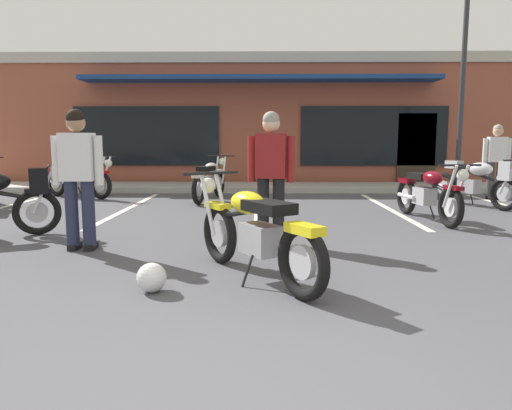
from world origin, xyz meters
The scene contains 14 objects.
ground_plane centered at (0.00, 3.50, 0.00)m, with size 80.00×80.00×0.00m, color #47474C.
sidewalk_kerb centered at (0.00, 10.76, 0.07)m, with size 22.00×1.80×0.14m, color #A8A59E.
brick_storefront_building centered at (0.00, 14.97, 1.92)m, with size 16.49×7.07×3.83m.
painted_stall_lines centered at (0.00, 7.16, 0.00)m, with size 10.28×4.80×0.01m.
motorcycle_foreground_classic centered at (0.01, 2.41, 0.46)m, with size 1.39×1.84×0.98m.
motorcycle_red_sportbike centered at (-4.19, 8.88, 0.46)m, with size 1.94×1.21×0.98m.
motorcycle_black_cruiser centered at (-1.08, 8.40, 0.46)m, with size 0.79×2.09×0.98m.
motorcycle_green_cafe_racer centered at (2.80, 5.76, 0.46)m, with size 0.77×2.10×0.98m.
motorcycle_orange_scrambler centered at (4.36, 7.44, 0.53)m, with size 1.22×1.94×0.98m.
person_in_black_shirt centered at (5.32, 8.72, 0.95)m, with size 0.61×0.31×1.68m.
person_in_shorts_foreground centered at (-2.09, 3.56, 0.95)m, with size 0.60×0.28×1.68m.
person_by_back_row centered at (0.19, 4.01, 0.95)m, with size 0.61×0.32×1.68m.
helmet_on_pavement centered at (-0.88, 1.98, 0.13)m, with size 0.26×0.26×0.26m.
parking_lot_lamp_post centered at (4.86, 9.56, 3.48)m, with size 0.24×0.76×5.45m.
Camera 1 is at (0.09, -1.99, 1.31)m, focal length 33.23 mm.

